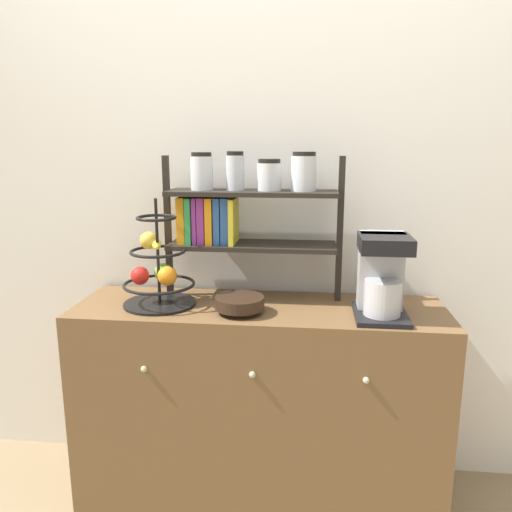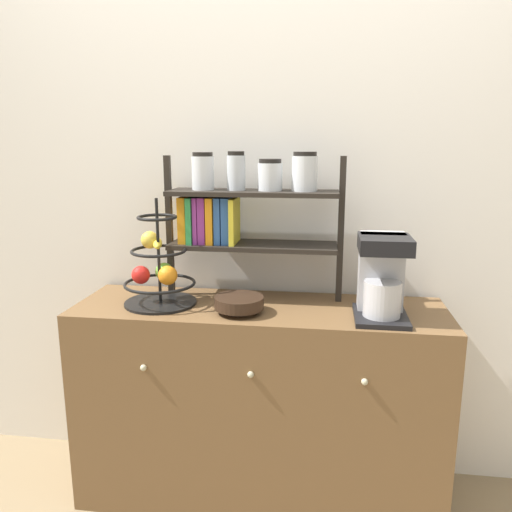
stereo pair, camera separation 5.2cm
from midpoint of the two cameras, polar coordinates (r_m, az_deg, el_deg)
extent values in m
cube|color=silver|center=(2.13, 0.40, 8.64)|extent=(7.00, 0.05, 2.60)
cube|color=brown|center=(2.13, -0.40, -16.40)|extent=(1.45, 0.43, 0.83)
sphere|color=#B2AD8C|center=(1.92, -13.46, -12.47)|extent=(0.02, 0.02, 0.02)
sphere|color=#B2AD8C|center=(1.83, -1.26, -13.41)|extent=(0.02, 0.02, 0.02)
sphere|color=#B2AD8C|center=(1.82, 11.65, -13.76)|extent=(0.02, 0.02, 0.02)
cube|color=black|center=(1.89, 13.27, -6.58)|extent=(0.19, 0.24, 0.02)
cube|color=#B7B7BC|center=(1.91, 13.28, -1.58)|extent=(0.16, 0.10, 0.29)
cylinder|color=#B7B7BC|center=(1.85, 13.47, -4.65)|extent=(0.13, 0.13, 0.13)
cube|color=black|center=(1.81, 13.75, 1.39)|extent=(0.18, 0.19, 0.06)
cylinder|color=black|center=(2.02, -11.65, -5.32)|extent=(0.28, 0.28, 0.01)
cylinder|color=black|center=(1.97, -11.92, 0.51)|extent=(0.01, 0.01, 0.41)
torus|color=black|center=(2.00, -11.75, -3.17)|extent=(0.28, 0.28, 0.01)
torus|color=black|center=(1.97, -11.92, 0.51)|extent=(0.22, 0.22, 0.01)
torus|color=black|center=(1.95, -12.09, 4.30)|extent=(0.15, 0.15, 0.01)
sphere|color=red|center=(2.00, -13.86, -2.20)|extent=(0.07, 0.07, 0.07)
sphere|color=#6BAD33|center=(2.04, -11.29, -1.83)|extent=(0.07, 0.07, 0.07)
sphere|color=orange|center=(1.97, -10.86, -2.26)|extent=(0.08, 0.08, 0.08)
ellipsoid|color=yellow|center=(2.01, -12.03, 1.37)|extent=(0.08, 0.15, 0.04)
sphere|color=gold|center=(2.02, -12.90, 1.74)|extent=(0.07, 0.07, 0.07)
cylinder|color=black|center=(1.89, -2.67, -6.24)|extent=(0.10, 0.10, 0.02)
cylinder|color=black|center=(1.88, -2.68, -5.33)|extent=(0.19, 0.19, 0.04)
cube|color=black|center=(2.08, -10.74, 3.26)|extent=(0.02, 0.02, 0.58)
cube|color=black|center=(1.99, 8.83, 2.92)|extent=(0.02, 0.02, 0.58)
cube|color=black|center=(2.02, -1.17, 1.20)|extent=(0.67, 0.20, 0.02)
cube|color=black|center=(1.99, -1.19, 7.24)|extent=(0.67, 0.20, 0.02)
cube|color=orange|center=(2.06, -8.96, 4.14)|extent=(0.03, 0.13, 0.19)
cube|color=#2D8C47|center=(2.05, -8.07, 4.13)|extent=(0.02, 0.16, 0.19)
cube|color=#8C338C|center=(2.05, -7.45, 4.13)|extent=(0.02, 0.14, 0.19)
cube|color=#8C338C|center=(2.04, -6.76, 4.12)|extent=(0.03, 0.13, 0.19)
cube|color=orange|center=(2.03, -5.84, 4.11)|extent=(0.03, 0.15, 0.19)
cube|color=#2D599E|center=(2.03, -5.00, 4.10)|extent=(0.02, 0.13, 0.19)
cube|color=#2D599E|center=(2.02, -4.12, 4.09)|extent=(0.03, 0.13, 0.19)
cube|color=yellow|center=(2.02, -3.33, 4.04)|extent=(0.02, 0.16, 0.18)
cylinder|color=silver|center=(2.02, -6.97, 9.37)|extent=(0.09, 0.09, 0.13)
cylinder|color=black|center=(2.02, -7.02, 11.46)|extent=(0.08, 0.08, 0.02)
cylinder|color=silver|center=(1.99, -3.15, 9.45)|extent=(0.07, 0.07, 0.14)
cylinder|color=black|center=(1.99, -3.17, 11.64)|extent=(0.07, 0.07, 0.02)
cylinder|color=silver|center=(1.98, 0.76, 9.02)|extent=(0.10, 0.10, 0.11)
cylinder|color=black|center=(1.97, 0.76, 10.80)|extent=(0.09, 0.09, 0.02)
cylinder|color=silver|center=(1.97, 4.72, 9.37)|extent=(0.10, 0.10, 0.13)
cylinder|color=black|center=(1.97, 4.76, 11.56)|extent=(0.09, 0.09, 0.02)
camera|label=1|loc=(0.03, -90.79, -0.18)|focal=35.00mm
camera|label=2|loc=(0.03, 89.21, 0.18)|focal=35.00mm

